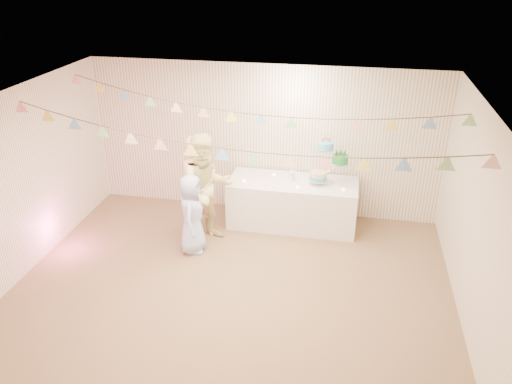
% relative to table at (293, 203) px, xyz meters
% --- Properties ---
extents(floor, '(6.00, 6.00, 0.00)m').
position_rel_table_xyz_m(floor, '(-0.58, -2.03, -0.40)').
color(floor, brown).
rests_on(floor, ground).
extents(ceiling, '(6.00, 6.00, 0.00)m').
position_rel_table_xyz_m(ceiling, '(-0.58, -2.03, 2.20)').
color(ceiling, white).
rests_on(ceiling, ground).
extents(back_wall, '(6.00, 6.00, 0.00)m').
position_rel_table_xyz_m(back_wall, '(-0.58, 0.47, 0.90)').
color(back_wall, white).
rests_on(back_wall, ground).
extents(front_wall, '(6.00, 6.00, 0.00)m').
position_rel_table_xyz_m(front_wall, '(-0.58, -4.53, 0.90)').
color(front_wall, white).
rests_on(front_wall, ground).
extents(left_wall, '(5.00, 5.00, 0.00)m').
position_rel_table_xyz_m(left_wall, '(-3.58, -2.03, 0.90)').
color(left_wall, white).
rests_on(left_wall, ground).
extents(right_wall, '(5.00, 5.00, 0.00)m').
position_rel_table_xyz_m(right_wall, '(2.42, -2.03, 0.90)').
color(right_wall, white).
rests_on(right_wall, ground).
extents(table, '(2.11, 0.85, 0.79)m').
position_rel_table_xyz_m(table, '(0.00, 0.00, 0.00)').
color(table, silver).
rests_on(table, floor).
extents(cake_stand, '(0.66, 0.39, 0.74)m').
position_rel_table_xyz_m(cake_stand, '(0.55, 0.05, 0.72)').
color(cake_stand, silver).
rests_on(cake_stand, table).
extents(cake_bottom, '(0.31, 0.31, 0.15)m').
position_rel_table_xyz_m(cake_bottom, '(0.40, -0.01, 0.44)').
color(cake_bottom, '#2A99C7').
rests_on(cake_bottom, cake_stand).
extents(cake_middle, '(0.27, 0.27, 0.22)m').
position_rel_table_xyz_m(cake_middle, '(0.73, 0.14, 0.71)').
color(cake_middle, '#1B7F35').
rests_on(cake_middle, cake_stand).
extents(cake_top_tier, '(0.25, 0.25, 0.19)m').
position_rel_table_xyz_m(cake_top_tier, '(0.49, 0.02, 0.98)').
color(cake_top_tier, '#4AB5E9').
rests_on(cake_top_tier, cake_stand).
extents(platter, '(0.36, 0.36, 0.02)m').
position_rel_table_xyz_m(platter, '(-0.51, -0.05, 0.36)').
color(platter, white).
rests_on(platter, table).
extents(posy, '(0.15, 0.15, 0.17)m').
position_rel_table_xyz_m(posy, '(-0.04, 0.05, 0.44)').
color(posy, white).
rests_on(posy, table).
extents(person_adult_a, '(0.72, 0.74, 1.71)m').
position_rel_table_xyz_m(person_adult_a, '(-1.41, -0.67, 0.46)').
color(person_adult_a, '#FBAD83').
rests_on(person_adult_a, floor).
extents(person_adult_b, '(1.10, 1.06, 1.79)m').
position_rel_table_xyz_m(person_adult_b, '(-1.26, -0.76, 0.50)').
color(person_adult_b, '#E2D88B').
rests_on(person_adult_b, floor).
extents(person_child, '(0.46, 0.65, 1.26)m').
position_rel_table_xyz_m(person_child, '(-1.39, -1.12, 0.24)').
color(person_child, '#AAC0F1').
rests_on(person_child, floor).
extents(bunting_back, '(5.60, 1.10, 0.40)m').
position_rel_table_xyz_m(bunting_back, '(-0.58, -0.93, 1.95)').
color(bunting_back, pink).
rests_on(bunting_back, ceiling).
extents(bunting_front, '(5.60, 0.90, 0.36)m').
position_rel_table_xyz_m(bunting_front, '(-0.58, -2.23, 1.92)').
color(bunting_front, '#72A5E5').
rests_on(bunting_front, ceiling).
extents(tealight_0, '(0.04, 0.04, 0.03)m').
position_rel_table_xyz_m(tealight_0, '(-0.80, -0.15, 0.41)').
color(tealight_0, '#FFD88C').
rests_on(tealight_0, table).
extents(tealight_1, '(0.04, 0.04, 0.03)m').
position_rel_table_xyz_m(tealight_1, '(-0.35, 0.18, 0.41)').
color(tealight_1, '#FFD88C').
rests_on(tealight_1, table).
extents(tealight_2, '(0.04, 0.04, 0.03)m').
position_rel_table_xyz_m(tealight_2, '(0.10, -0.22, 0.41)').
color(tealight_2, '#FFD88C').
rests_on(tealight_2, table).
extents(tealight_3, '(0.04, 0.04, 0.03)m').
position_rel_table_xyz_m(tealight_3, '(0.35, 0.22, 0.41)').
color(tealight_3, '#FFD88C').
rests_on(tealight_3, table).
extents(tealight_4, '(0.04, 0.04, 0.03)m').
position_rel_table_xyz_m(tealight_4, '(0.82, -0.18, 0.41)').
color(tealight_4, '#FFD88C').
rests_on(tealight_4, table).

